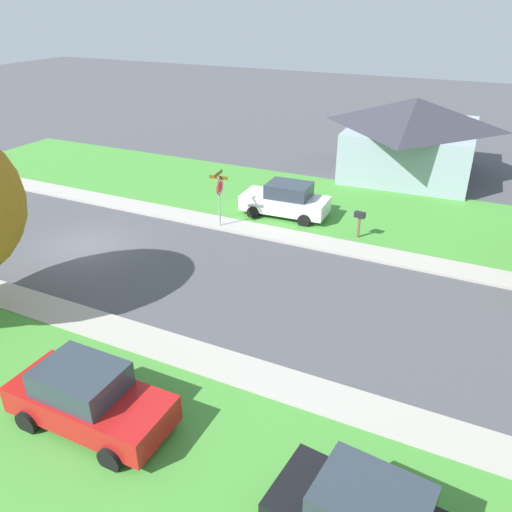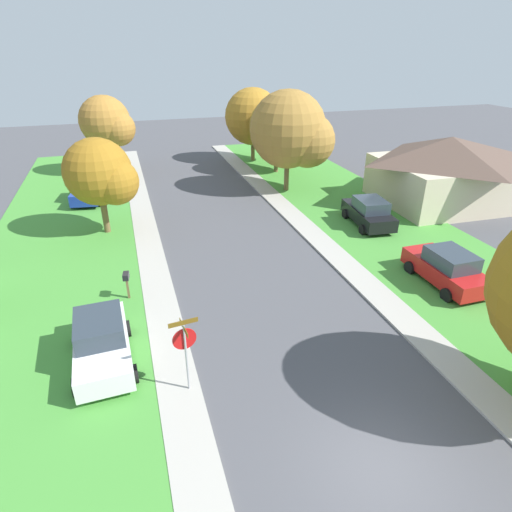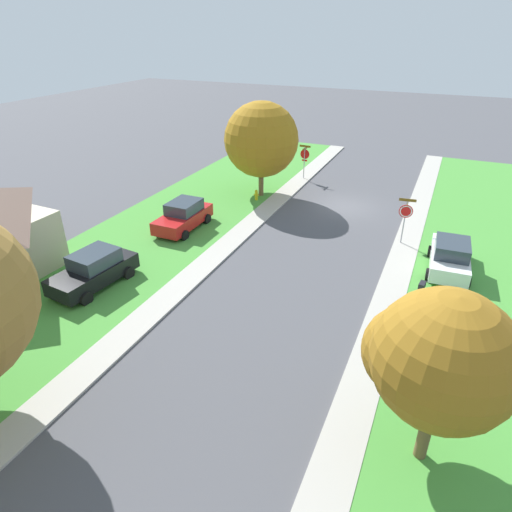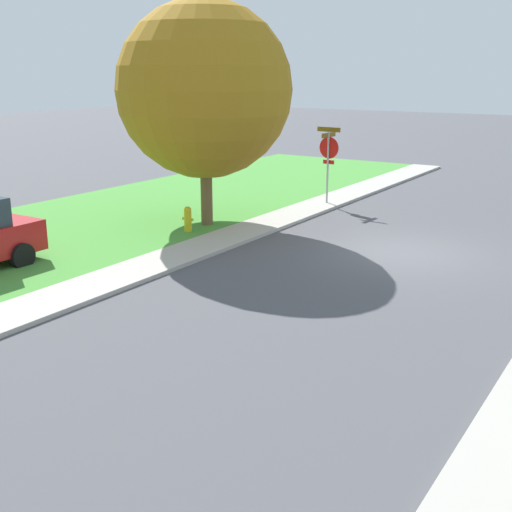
% 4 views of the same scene
% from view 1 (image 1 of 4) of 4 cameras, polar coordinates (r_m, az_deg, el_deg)
% --- Properties ---
extents(ground_plane, '(120.00, 120.00, 0.00)m').
position_cam_1_polar(ground_plane, '(24.13, -18.47, 1.16)').
color(ground_plane, '#4C4C51').
extents(sidewalk_east, '(1.40, 56.00, 0.10)m').
position_cam_1_polar(sidewalk_east, '(14.96, 4.41, -14.55)').
color(sidewalk_east, '#ADA89E').
rests_on(sidewalk_east, ground).
extents(sidewalk_west, '(1.40, 56.00, 0.10)m').
position_cam_1_polar(sidewalk_west, '(22.58, 13.33, 0.21)').
color(sidewalk_west, '#ADA89E').
rests_on(sidewalk_west, ground).
extents(lawn_west, '(8.00, 56.00, 0.08)m').
position_cam_1_polar(lawn_west, '(26.83, 15.73, 4.26)').
color(lawn_west, '#479338').
rests_on(lawn_west, ground).
extents(stop_sign_far_corner, '(0.92, 0.92, 2.77)m').
position_cam_1_polar(stop_sign_far_corner, '(24.05, -4.09, 7.33)').
color(stop_sign_far_corner, '#9E9EA3').
rests_on(stop_sign_far_corner, ground).
extents(car_red_near_corner, '(2.04, 4.30, 1.76)m').
position_cam_1_polar(car_red_near_corner, '(14.08, -18.20, -14.79)').
color(car_red_near_corner, red).
rests_on(car_red_near_corner, ground).
extents(car_white_far_down_street, '(2.19, 4.38, 1.76)m').
position_cam_1_polar(car_white_far_down_street, '(25.67, 3.36, 6.24)').
color(car_white_far_down_street, white).
rests_on(car_white_far_down_street, ground).
extents(house_left_setback, '(9.40, 8.26, 4.60)m').
position_cam_1_polar(house_left_setback, '(33.45, 17.05, 12.76)').
color(house_left_setback, '#93A3B2').
rests_on(house_left_setback, ground).
extents(mailbox, '(0.30, 0.51, 1.31)m').
position_cam_1_polar(mailbox, '(23.58, 11.46, 4.15)').
color(mailbox, brown).
rests_on(mailbox, ground).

